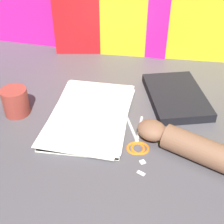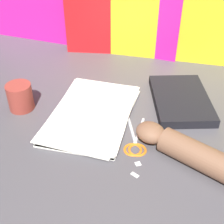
{
  "view_description": "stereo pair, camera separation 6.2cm",
  "coord_description": "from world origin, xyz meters",
  "px_view_note": "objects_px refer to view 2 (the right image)",
  "views": [
    {
      "loc": [
        0.17,
        -0.71,
        0.59
      ],
      "look_at": [
        0.02,
        -0.03,
        0.06
      ],
      "focal_mm": 50.0,
      "sensor_mm": 36.0,
      "label": 1
    },
    {
      "loc": [
        0.23,
        -0.7,
        0.59
      ],
      "look_at": [
        0.02,
        -0.03,
        0.06
      ],
      "focal_mm": 50.0,
      "sensor_mm": 36.0,
      "label": 2
    }
  ],
  "objects_px": {
    "scissors": "(135,142)",
    "hand_forearm": "(186,150)",
    "book_closed": "(181,100)",
    "mug": "(20,97)",
    "paper_stack": "(92,113)"
  },
  "relations": [
    {
      "from": "scissors",
      "to": "mug",
      "type": "xyz_separation_m",
      "value": [
        -0.38,
        0.06,
        0.04
      ]
    },
    {
      "from": "paper_stack",
      "to": "mug",
      "type": "height_order",
      "value": "mug"
    },
    {
      "from": "paper_stack",
      "to": "scissors",
      "type": "xyz_separation_m",
      "value": [
        0.16,
        -0.08,
        -0.0
      ]
    },
    {
      "from": "scissors",
      "to": "paper_stack",
      "type": "bearing_deg",
      "value": 152.59
    },
    {
      "from": "book_closed",
      "to": "mug",
      "type": "distance_m",
      "value": 0.51
    },
    {
      "from": "paper_stack",
      "to": "hand_forearm",
      "type": "height_order",
      "value": "hand_forearm"
    },
    {
      "from": "scissors",
      "to": "mug",
      "type": "distance_m",
      "value": 0.39
    },
    {
      "from": "hand_forearm",
      "to": "mug",
      "type": "bearing_deg",
      "value": 171.48
    },
    {
      "from": "hand_forearm",
      "to": "mug",
      "type": "relative_size",
      "value": 3.41
    },
    {
      "from": "mug",
      "to": "paper_stack",
      "type": "bearing_deg",
      "value": 6.62
    },
    {
      "from": "scissors",
      "to": "hand_forearm",
      "type": "bearing_deg",
      "value": -9.26
    },
    {
      "from": "book_closed",
      "to": "hand_forearm",
      "type": "height_order",
      "value": "hand_forearm"
    },
    {
      "from": "hand_forearm",
      "to": "paper_stack",
      "type": "bearing_deg",
      "value": 160.52
    },
    {
      "from": "paper_stack",
      "to": "hand_forearm",
      "type": "xyz_separation_m",
      "value": [
        0.29,
        -0.1,
        0.02
      ]
    },
    {
      "from": "scissors",
      "to": "hand_forearm",
      "type": "relative_size",
      "value": 0.59
    }
  ]
}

